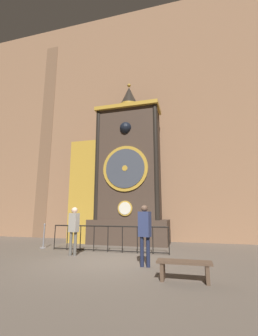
% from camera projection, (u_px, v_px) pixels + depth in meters
% --- Properties ---
extents(ground_plane, '(28.00, 28.00, 0.00)m').
position_uv_depth(ground_plane, '(107.00, 262.00, 7.07)').
color(ground_plane, brown).
extents(cathedral_back_wall, '(24.00, 0.32, 14.96)m').
position_uv_depth(cathedral_back_wall, '(140.00, 114.00, 13.85)').
color(cathedral_back_wall, '#936B4C').
rests_on(cathedral_back_wall, ground_plane).
extents(clock_tower, '(5.12, 1.77, 8.73)m').
position_uv_depth(clock_tower, '(120.00, 175.00, 11.87)').
color(clock_tower, '#423328').
rests_on(clock_tower, ground_plane).
extents(railing_fence, '(4.84, 0.05, 1.01)m').
position_uv_depth(railing_fence, '(108.00, 237.00, 8.92)').
color(railing_fence, black).
rests_on(railing_fence, ground_plane).
extents(visitor_near, '(0.38, 0.29, 1.72)m').
position_uv_depth(visitor_near, '(74.00, 226.00, 8.27)').
color(visitor_near, '#58554F').
rests_on(visitor_near, ground_plane).
extents(visitor_far, '(0.38, 0.29, 1.73)m').
position_uv_depth(visitor_far, '(145.00, 229.00, 6.58)').
color(visitor_far, '#1B213A').
rests_on(visitor_far, ground_plane).
extents(stanchion_post, '(0.28, 0.28, 1.05)m').
position_uv_depth(stanchion_post, '(44.00, 240.00, 9.86)').
color(stanchion_post, gray).
rests_on(stanchion_post, ground_plane).
extents(visitor_bench, '(1.23, 0.40, 0.44)m').
position_uv_depth(visitor_bench, '(184.00, 267.00, 5.08)').
color(visitor_bench, brown).
rests_on(visitor_bench, ground_plane).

